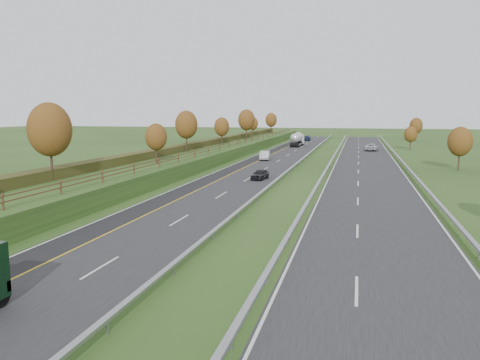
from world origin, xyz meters
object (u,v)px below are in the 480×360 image
object	(u,v)px
road_tanker	(297,139)
car_small_far	(307,138)
car_dark_near	(260,174)
car_silver_mid	(265,155)
car_oncoming	(372,147)

from	to	relation	value
road_tanker	car_small_far	bearing A→B (deg)	90.05
car_dark_near	car_silver_mid	distance (m)	25.38
car_silver_mid	car_small_far	world-z (taller)	car_silver_mid
car_dark_near	car_oncoming	world-z (taller)	car_oncoming
car_dark_near	car_oncoming	size ratio (longest dim) A/B	0.68
car_silver_mid	car_small_far	xyz separation A→B (m)	(1.18, 61.71, -0.07)
car_dark_near	road_tanker	bearing A→B (deg)	99.78
road_tanker	car_silver_mid	size ratio (longest dim) A/B	2.28
car_dark_near	car_silver_mid	bearing A→B (deg)	106.72
road_tanker	car_dark_near	size ratio (longest dim) A/B	2.87
car_small_far	car_oncoming	bearing A→B (deg)	-63.69
road_tanker	car_silver_mid	bearing A→B (deg)	-91.83
car_oncoming	road_tanker	bearing A→B (deg)	-24.76
car_dark_near	car_small_far	world-z (taller)	car_small_far
car_dark_near	car_silver_mid	size ratio (longest dim) A/B	0.80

